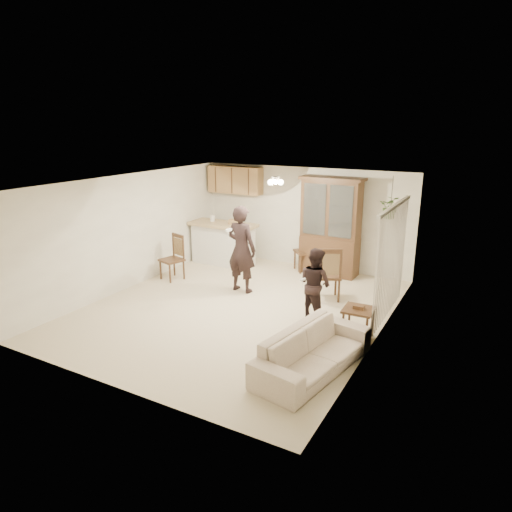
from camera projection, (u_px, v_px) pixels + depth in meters
The scene contains 23 objects.
floor at pixel (238, 308), 9.08m from camera, with size 6.50×6.50×0.00m, color beige.
ceiling at pixel (237, 182), 8.37m from camera, with size 5.50×6.50×0.02m, color white.
wall_back at pixel (304, 218), 11.46m from camera, with size 5.50×0.02×2.50m, color silver.
wall_front at pixel (110, 305), 5.99m from camera, with size 5.50×0.02×2.50m, color silver.
wall_left at pixel (130, 232), 9.99m from camera, with size 0.02×6.50×2.50m, color silver.
wall_right at pixel (382, 269), 7.46m from camera, with size 0.02×6.50×2.50m, color silver.
breakfast_bar at pixel (223, 245), 11.77m from camera, with size 1.60×0.55×1.00m, color silver.
bar_top at pixel (223, 224), 11.61m from camera, with size 1.75×0.70×0.08m, color tan.
upper_cabinets at pixel (235, 180), 11.94m from camera, with size 1.50×0.34×0.70m, color olive.
vertical_blinds at pixel (391, 263), 8.27m from camera, with size 0.06×2.30×2.10m, color beige, non-canonical shape.
ceiling_fixture at pixel (275, 181), 9.32m from camera, with size 0.36×0.36×0.20m, color beige, non-canonical shape.
hanging_plant at pixel (391, 207), 9.51m from camera, with size 0.43×0.37×0.48m, color #335E25.
plant_cord at pixel (392, 192), 9.42m from camera, with size 0.01×0.01×0.65m, color black.
sofa at pixel (313, 348), 6.71m from camera, with size 1.87×0.73×0.73m, color beige.
adult at pixel (241, 251), 9.76m from camera, with size 0.66×0.43×1.80m, color black.
child at pixel (315, 284), 8.42m from camera, with size 0.66×0.51×1.35m, color black.
china_hutch at pixel (330, 227), 10.83m from camera, with size 1.49×0.59×2.34m.
side_table at pixel (358, 323), 7.72m from camera, with size 0.52×0.52×0.61m.
chair_bar at pixel (172, 267), 10.66m from camera, with size 0.58×0.58×1.06m.
chair_hutch_left at pixel (305, 258), 11.29m from camera, with size 0.69×0.69×1.10m.
chair_hutch_right at pixel (327, 284), 9.48m from camera, with size 0.68×0.68×1.14m.
controller_adult at pixel (229, 230), 9.25m from camera, with size 0.05×0.16×0.05m, color white.
controller_child at pixel (303, 280), 8.18m from camera, with size 0.04×0.12×0.04m, color white.
Camera 1 is at (4.36, -7.21, 3.56)m, focal length 32.00 mm.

